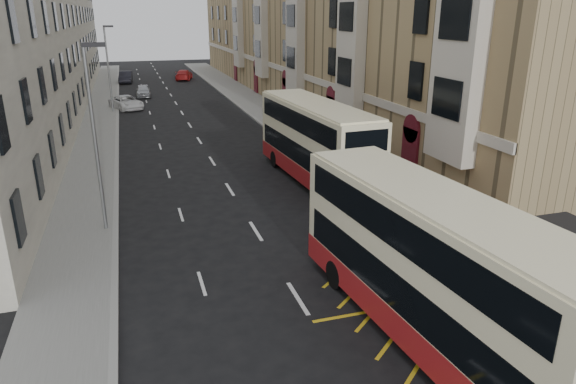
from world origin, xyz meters
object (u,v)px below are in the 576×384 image
object	(u,v)px
pedestrian_mid	(492,249)
car_dark	(126,77)
street_lamp_near	(95,129)
street_lamp_far	(108,64)
double_decker_front	(431,268)
pedestrian_far	(465,244)
white_van	(126,102)
double_decker_rear	(316,143)
car_silver	(143,91)
car_red	(184,75)

from	to	relation	value
pedestrian_mid	car_dark	bearing A→B (deg)	85.50
street_lamp_near	street_lamp_far	xyz separation A→B (m)	(0.00, 30.00, 0.00)
double_decker_front	pedestrian_far	bearing A→B (deg)	37.97
street_lamp_far	white_van	size ratio (longest dim) A/B	1.64
white_van	car_dark	size ratio (longest dim) A/B	1.02
double_decker_rear	car_silver	xyz separation A→B (m)	(-8.12, 35.68, -1.63)
street_lamp_far	white_van	distance (m)	4.51
pedestrian_mid	car_dark	world-z (taller)	pedestrian_mid
car_silver	car_dark	distance (m)	13.74
double_decker_front	white_van	bearing A→B (deg)	95.92
street_lamp_far	double_decker_front	distance (m)	42.32
car_dark	pedestrian_mid	bearing A→B (deg)	-74.07
white_van	street_lamp_near	bearing A→B (deg)	-112.68
pedestrian_mid	car_dark	xyz separation A→B (m)	(-12.42, 61.54, -0.19)
pedestrian_mid	car_red	bearing A→B (deg)	78.05
car_silver	double_decker_rear	bearing A→B (deg)	-74.52
street_lamp_far	car_silver	xyz separation A→B (m)	(3.23, 9.56, -3.94)
street_lamp_far	pedestrian_far	world-z (taller)	street_lamp_far
car_dark	car_silver	bearing A→B (deg)	-78.01
pedestrian_far	car_dark	distance (m)	62.02
white_van	car_dark	bearing A→B (deg)	69.02
street_lamp_near	double_decker_front	size ratio (longest dim) A/B	0.69
white_van	car_dark	distance (m)	21.43
street_lamp_near	car_silver	xyz separation A→B (m)	(3.23, 39.56, -3.94)
pedestrian_far	car_silver	world-z (taller)	pedestrian_far
double_decker_rear	white_van	world-z (taller)	double_decker_rear
car_silver	car_red	world-z (taller)	car_red
double_decker_front	pedestrian_far	world-z (taller)	double_decker_front
pedestrian_far	car_red	xyz separation A→B (m)	(-3.58, 61.95, -0.27)
double_decker_rear	car_red	world-z (taller)	double_decker_rear
street_lamp_near	double_decker_front	bearing A→B (deg)	-50.25
white_van	car_red	world-z (taller)	car_red
pedestrian_far	car_silver	distance (m)	48.32
street_lamp_far	car_red	xyz separation A→B (m)	(9.53, 24.22, -3.91)
double_decker_front	car_red	distance (m)	65.45
car_red	street_lamp_near	bearing A→B (deg)	93.31
double_decker_front	car_red	xyz separation A→B (m)	(0.20, 65.43, -1.58)
double_decker_rear	car_red	distance (m)	50.39
white_van	pedestrian_far	bearing A→B (deg)	-93.72
pedestrian_far	car_dark	xyz separation A→B (m)	(-11.66, 60.91, -0.21)
double_decker_front	double_decker_rear	bearing A→B (deg)	77.63
pedestrian_far	pedestrian_mid	bearing A→B (deg)	-178.69
double_decker_front	white_van	xyz separation A→B (m)	(-8.09, 42.97, -1.63)
double_decker_rear	car_silver	bearing A→B (deg)	99.38
street_lamp_near	car_red	xyz separation A→B (m)	(9.53, 54.22, -3.91)
pedestrian_mid	car_red	size ratio (longest dim) A/B	0.33
double_decker_rear	car_dark	distance (m)	50.31
street_lamp_near	car_dark	distance (m)	53.34
double_decker_front	car_silver	distance (m)	51.17
car_dark	car_red	size ratio (longest dim) A/B	0.95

